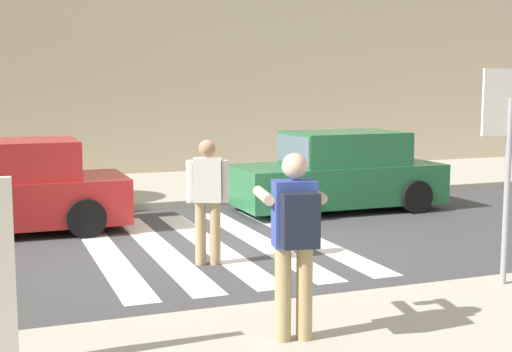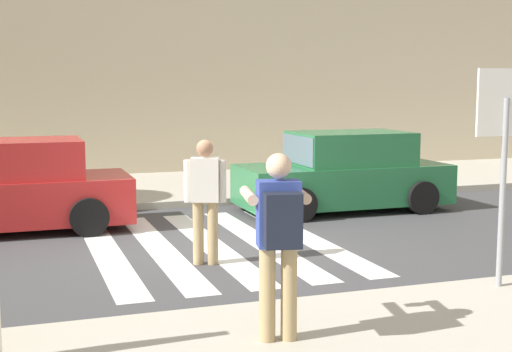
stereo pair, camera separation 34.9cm
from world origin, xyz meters
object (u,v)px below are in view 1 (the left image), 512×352
Objects in this scene: stop_sign at (509,129)px; parked_car_red at (3,190)px; photographer_with_backpack at (295,231)px; parked_car_green at (339,173)px; pedestrian_crossing at (207,195)px.

parked_car_red is at bearing 132.68° from stop_sign.
stop_sign is 0.61× the size of parked_car_red.
photographer_with_backpack is at bearing -164.35° from stop_sign.
photographer_with_backpack reaches higher than parked_car_green.
pedestrian_crossing reaches higher than parked_car_red.
parked_car_red is (-2.56, 3.23, -0.25)m from pedestrian_crossing.
photographer_with_backpack is (-3.06, -0.86, -0.80)m from stop_sign.
stop_sign is at bearing 15.65° from photographer_with_backpack.
stop_sign reaches higher than parked_car_red.
pedestrian_crossing is at bearing -138.86° from parked_car_green.
stop_sign reaches higher than pedestrian_crossing.
parked_car_green is (3.69, 3.23, -0.25)m from pedestrian_crossing.
parked_car_green is at bearing 41.14° from pedestrian_crossing.
pedestrian_crossing is at bearing -51.61° from parked_car_red.
parked_car_red is (-5.38, 5.83, -1.24)m from stop_sign.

